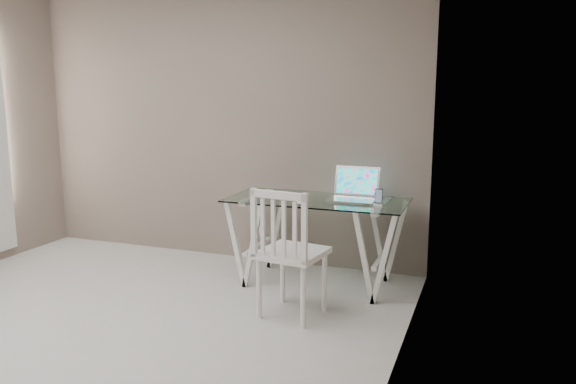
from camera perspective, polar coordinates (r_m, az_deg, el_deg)
name	(u,v)px	position (r m, az deg, el deg)	size (l,w,h in m)	color
room	(42,79)	(3.70, -23.72, 10.44)	(4.50, 4.52, 2.71)	#B6B3AE
desk	(317,241)	(4.80, 2.92, -4.98)	(1.50, 0.70, 0.75)	silver
chair	(287,248)	(4.05, -0.09, -5.67)	(0.50, 0.50, 0.97)	white
laptop	(354,192)	(4.72, 6.74, 0.00)	(0.38, 0.35, 0.26)	#B3B3B7
keyboard	(282,196)	(4.81, -0.59, -0.44)	(0.27, 0.12, 0.01)	silver
mouse	(299,203)	(4.48, 1.09, -1.11)	(0.10, 0.06, 0.03)	white
phone_dock	(378,201)	(4.51, 9.17, -0.89)	(0.07, 0.07, 0.13)	white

